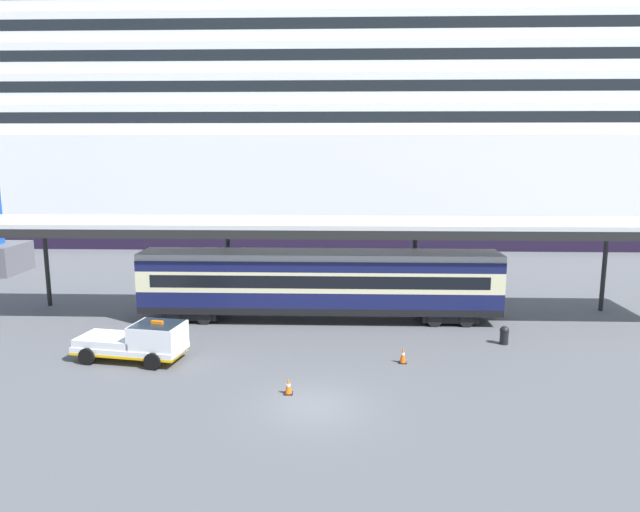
% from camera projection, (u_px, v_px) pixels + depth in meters
% --- Properties ---
extents(ground_plane, '(400.00, 400.00, 0.00)m').
position_uv_depth(ground_plane, '(314.00, 406.00, 22.97)').
color(ground_plane, '#53555A').
extents(cruise_ship, '(148.13, 27.78, 36.96)m').
position_uv_depth(cruise_ship, '(316.00, 132.00, 70.37)').
color(cruise_ship, black).
rests_on(cruise_ship, ground).
extents(platform_canopy, '(46.97, 5.25, 5.89)m').
position_uv_depth(platform_canopy, '(320.00, 224.00, 34.04)').
color(platform_canopy, silver).
rests_on(platform_canopy, ground).
extents(train_carriage, '(20.88, 2.81, 4.11)m').
position_uv_depth(train_carriage, '(319.00, 282.00, 34.25)').
color(train_carriage, black).
rests_on(train_carriage, ground).
extents(service_truck, '(5.47, 2.91, 2.02)m').
position_uv_depth(service_truck, '(140.00, 341.00, 27.79)').
color(service_truck, white).
rests_on(service_truck, ground).
extents(traffic_cone_near, '(0.36, 0.36, 0.66)m').
position_uv_depth(traffic_cone_near, '(288.00, 386.00, 24.05)').
color(traffic_cone_near, black).
rests_on(traffic_cone_near, ground).
extents(traffic_cone_mid, '(0.36, 0.36, 0.79)m').
position_uv_depth(traffic_cone_mid, '(403.00, 355.00, 27.56)').
color(traffic_cone_mid, black).
rests_on(traffic_cone_mid, ground).
extents(quay_bollard, '(0.48, 0.48, 0.96)m').
position_uv_depth(quay_bollard, '(504.00, 334.00, 30.25)').
color(quay_bollard, black).
rests_on(quay_bollard, ground).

